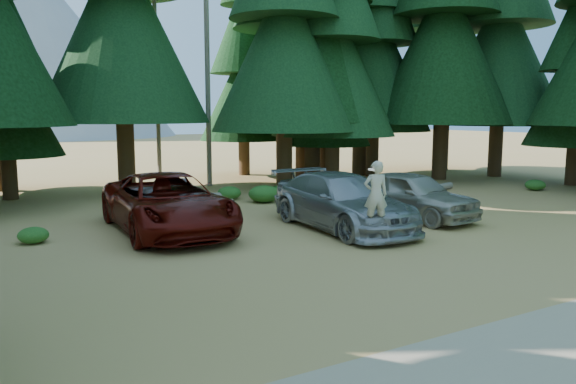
# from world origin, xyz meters

# --- Properties ---
(ground) EXTENTS (160.00, 160.00, 0.00)m
(ground) POSITION_xyz_m (0.00, 0.00, 0.00)
(ground) COLOR tan
(ground) RESTS_ON ground
(forest_belt_north) EXTENTS (36.00, 7.00, 22.00)m
(forest_belt_north) POSITION_xyz_m (0.00, 15.00, 0.00)
(forest_belt_north) COLOR black
(forest_belt_north) RESTS_ON ground
(snag_front) EXTENTS (0.24, 0.24, 12.00)m
(snag_front) POSITION_xyz_m (0.80, 14.50, 6.00)
(snag_front) COLOR #6F6759
(snag_front) RESTS_ON ground
(snag_back) EXTENTS (0.20, 0.20, 10.00)m
(snag_back) POSITION_xyz_m (-1.20, 16.00, 5.00)
(snag_back) COLOR #6F6759
(snag_back) RESTS_ON ground
(mountain_peak) EXTENTS (48.00, 50.00, 28.00)m
(mountain_peak) POSITION_xyz_m (-2.59, 88.23, 12.71)
(mountain_peak) COLOR gray
(mountain_peak) RESTS_ON ground
(red_pickup) EXTENTS (3.13, 6.36, 1.74)m
(red_pickup) POSITION_xyz_m (-4.35, 5.10, 0.87)
(red_pickup) COLOR #580D07
(red_pickup) RESTS_ON ground
(silver_minivan_center) EXTENTS (2.52, 5.84, 1.68)m
(silver_minivan_center) POSITION_xyz_m (0.41, 2.91, 0.84)
(silver_minivan_center) COLOR #A1A3A9
(silver_minivan_center) RESTS_ON ground
(silver_minivan_right) EXTENTS (2.55, 4.92, 1.60)m
(silver_minivan_right) POSITION_xyz_m (3.38, 3.12, 0.80)
(silver_minivan_right) COLOR #B0AA9C
(silver_minivan_right) RESTS_ON ground
(frisbee_player) EXTENTS (0.74, 0.62, 1.75)m
(frisbee_player) POSITION_xyz_m (-0.28, 0.46, 1.42)
(frisbee_player) COLOR beige
(frisbee_player) RESTS_ON ground
(log_left) EXTENTS (4.67, 0.40, 0.33)m
(log_left) POSITION_xyz_m (-2.66, 9.90, 0.17)
(log_left) COLOR #6F6759
(log_left) RESTS_ON ground
(log_mid) EXTENTS (2.71, 1.88, 0.25)m
(log_mid) POSITION_xyz_m (-1.94, 9.40, 0.13)
(log_mid) COLOR #6F6759
(log_mid) RESTS_ON ground
(log_right) EXTENTS (4.79, 1.91, 0.32)m
(log_right) POSITION_xyz_m (7.80, 7.06, 0.16)
(log_right) COLOR #6F6759
(log_right) RESTS_ON ground
(shrub_far_left) EXTENTS (0.97, 0.97, 0.53)m
(shrub_far_left) POSITION_xyz_m (-3.83, 9.54, 0.27)
(shrub_far_left) COLOR #1C5D1D
(shrub_far_left) RESTS_ON ground
(shrub_left) EXTENTS (0.85, 0.85, 0.47)m
(shrub_left) POSITION_xyz_m (-3.65, 9.51, 0.23)
(shrub_left) COLOR #1C5D1D
(shrub_left) RESTS_ON ground
(shrub_center_left) EXTENTS (0.98, 0.98, 0.54)m
(shrub_center_left) POSITION_xyz_m (-0.17, 10.00, 0.27)
(shrub_center_left) COLOR #1C5D1D
(shrub_center_left) RESTS_ON ground
(shrub_center_right) EXTENTS (0.93, 0.93, 0.51)m
(shrub_center_right) POSITION_xyz_m (1.93, 9.46, 0.26)
(shrub_center_right) COLOR #1C5D1D
(shrub_center_right) RESTS_ON ground
(shrub_right) EXTENTS (1.22, 1.22, 0.67)m
(shrub_right) POSITION_xyz_m (0.72, 8.65, 0.34)
(shrub_right) COLOR #1C5D1D
(shrub_right) RESTS_ON ground
(shrub_far_right) EXTENTS (1.22, 1.22, 0.67)m
(shrub_far_right) POSITION_xyz_m (4.01, 7.58, 0.33)
(shrub_far_right) COLOR #1C5D1D
(shrub_far_right) RESTS_ON ground
(shrub_edge_west) EXTENTS (0.80, 0.80, 0.44)m
(shrub_edge_west) POSITION_xyz_m (-7.99, 5.50, 0.22)
(shrub_edge_west) COLOR #1C5D1D
(shrub_edge_west) RESTS_ON ground
(shrub_edge_east) EXTENTS (0.90, 0.90, 0.49)m
(shrub_edge_east) POSITION_xyz_m (13.09, 5.50, 0.25)
(shrub_edge_east) COLOR #1C5D1D
(shrub_edge_east) RESTS_ON ground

